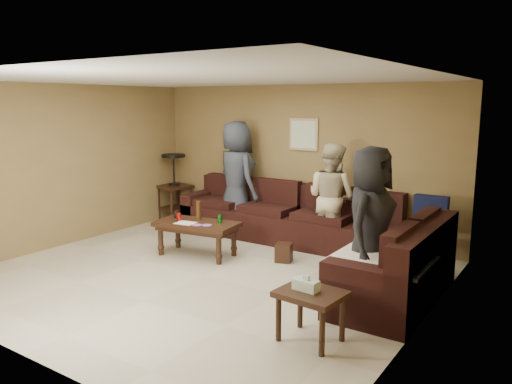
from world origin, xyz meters
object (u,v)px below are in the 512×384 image
waste_bin (284,253)px  person_left (237,177)px  end_table_left (174,186)px  sectional_sofa (314,235)px  coffee_table (197,227)px  side_table_right (310,298)px  person_middle (331,198)px  person_right (370,225)px

waste_bin → person_left: size_ratio=0.14×
end_table_left → person_left: 1.57m
sectional_sofa → end_table_left: size_ratio=3.70×
end_table_left → person_left: person_left is taller
end_table_left → waste_bin: (3.07, -1.08, -0.53)m
coffee_table → side_table_right: (2.62, -1.46, -0.00)m
person_middle → coffee_table: bearing=52.1°
waste_bin → person_middle: size_ratio=0.16×
waste_bin → person_left: 1.99m
sectional_sofa → side_table_right: (1.17, -2.35, 0.09)m
person_left → person_middle: bearing=-160.6°
sectional_sofa → person_right: person_right is taller
sectional_sofa → waste_bin: bearing=-119.3°
waste_bin → person_left: person_left is taller
sectional_sofa → end_table_left: end_table_left is taller
side_table_right → person_right: person_right is taller
coffee_table → side_table_right: bearing=-29.2°
end_table_left → waste_bin: 3.30m
end_table_left → person_middle: 3.39m
end_table_left → waste_bin: end_table_left is taller
side_table_right → person_middle: (-1.10, 2.76, 0.40)m
end_table_left → side_table_right: 5.40m
sectional_sofa → coffee_table: size_ratio=3.66×
sectional_sofa → side_table_right: sectional_sofa is taller
person_left → person_middle: 1.85m
end_table_left → side_table_right: (4.48, -3.00, -0.24)m
person_left → person_right: 3.43m
person_middle → person_left: bearing=7.4°
person_middle → person_right: person_right is taller
side_table_right → sectional_sofa: bearing=116.4°
sectional_sofa → side_table_right: 2.63m
coffee_table → side_table_right: coffee_table is taller
coffee_table → person_left: person_left is taller
person_middle → end_table_left: bearing=7.6°
coffee_table → person_right: bearing=-4.4°
side_table_right → person_middle: bearing=111.8°
person_middle → person_right: (1.18, -1.51, 0.06)m
waste_bin → end_table_left: bearing=160.6°
sectional_sofa → end_table_left: 3.39m
person_middle → side_table_right: bearing=123.3°
side_table_right → person_middle: size_ratio=0.39×
coffee_table → person_left: 1.56m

